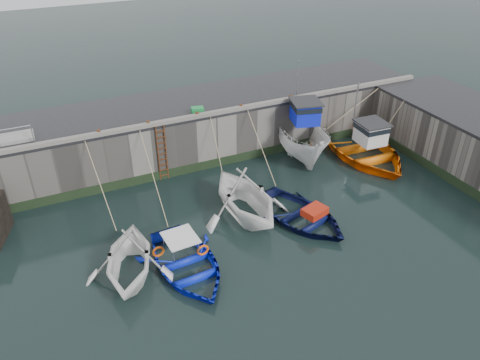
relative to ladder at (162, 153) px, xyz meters
name	(u,v)px	position (x,y,z in m)	size (l,w,h in m)	color
ground	(285,285)	(2.00, -9.91, -1.59)	(120.00, 120.00, 0.00)	black
quay_back	(182,129)	(2.00, 2.59, -0.09)	(30.00, 5.00, 3.00)	slate
road_back	(180,104)	(2.00, 2.59, 1.49)	(30.00, 5.00, 0.16)	black
kerb_back	(194,117)	(2.00, 0.24, 1.67)	(30.00, 0.30, 0.20)	slate
algae_back	(198,167)	(2.00, 0.05, -1.34)	(30.00, 0.08, 0.50)	black
algae_right	(458,183)	(13.96, -7.41, -1.34)	(0.08, 15.00, 0.50)	black
ladder	(162,153)	(0.00, 0.00, 0.00)	(0.51, 0.08, 3.20)	#3F1E0F
boat_near_white	(131,274)	(-3.50, -6.70, -1.59)	(3.86, 4.48, 2.36)	white
boat_near_white_rope	(108,214)	(-3.50, -2.06, -1.59)	(0.04, 5.01, 3.10)	tan
boat_near_blue	(187,269)	(-1.30, -7.40, -1.59)	(3.67, 5.13, 1.06)	#0D23CE
boat_near_blue_rope	(154,207)	(-1.30, -2.41, -1.59)	(0.04, 5.62, 3.10)	tan
boat_near_blacktrim	(245,215)	(2.57, -4.89, -1.59)	(4.56, 5.28, 2.78)	white
boat_near_blacktrim_rope	(216,178)	(2.57, -1.15, -1.59)	(0.04, 3.59, 3.10)	tan
boat_near_navy	(300,220)	(4.81, -6.43, -1.59)	(3.68, 5.15, 1.07)	#0A1141
boat_near_navy_rope	(258,176)	(4.81, -1.92, -1.59)	(0.04, 4.78, 3.10)	tan
boat_far_white	(300,136)	(8.31, -0.48, -0.49)	(4.18, 7.23, 5.63)	silver
boat_far_orange	(362,148)	(11.50, -2.38, -1.11)	(5.59, 7.52, 4.50)	orange
fish_crate	(197,110)	(2.39, 0.81, 1.74)	(0.66, 0.45, 0.33)	#19893E
railing	(16,137)	(-6.75, 1.33, 1.77)	(1.60, 1.05, 1.00)	#A5A8AD
bollard_a	(99,132)	(-3.00, 0.34, 1.71)	(0.18, 0.18, 0.28)	#3F1E0F
bollard_b	(148,123)	(-0.50, 0.34, 1.71)	(0.18, 0.18, 0.28)	#3F1E0F
bollard_c	(197,115)	(2.20, 0.34, 1.71)	(0.18, 0.18, 0.28)	#3F1E0F
bollard_d	(241,107)	(4.80, 0.34, 1.71)	(0.18, 0.18, 0.28)	#3F1E0F
bollard_e	(291,97)	(8.00, 0.34, 1.71)	(0.18, 0.18, 0.28)	#3F1E0F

